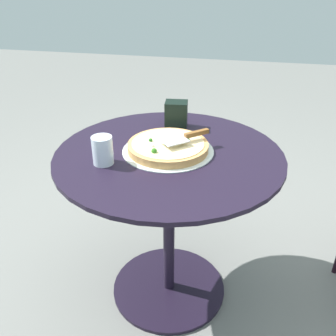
# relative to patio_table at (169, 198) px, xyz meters

# --- Properties ---
(ground_plane) EXTENTS (10.00, 10.00, 0.00)m
(ground_plane) POSITION_rel_patio_table_xyz_m (0.00, 0.00, -0.54)
(ground_plane) COLOR slate
(patio_table) EXTENTS (0.92, 0.92, 0.75)m
(patio_table) POSITION_rel_patio_table_xyz_m (0.00, 0.00, 0.00)
(patio_table) COLOR black
(patio_table) RESTS_ON ground
(pizza_on_tray) EXTENTS (0.37, 0.37, 0.05)m
(pizza_on_tray) POSITION_rel_patio_table_xyz_m (-0.01, 0.01, 0.23)
(pizza_on_tray) COLOR silver
(pizza_on_tray) RESTS_ON patio_table
(pizza_server) EXTENTS (0.19, 0.18, 0.02)m
(pizza_server) POSITION_rel_patio_table_xyz_m (0.06, 0.04, 0.28)
(pizza_server) COLOR silver
(pizza_server) RESTS_ON pizza_on_tray
(drinking_cup) EXTENTS (0.08, 0.08, 0.11)m
(drinking_cup) POSITION_rel_patio_table_xyz_m (-0.22, -0.14, 0.27)
(drinking_cup) COLOR silver
(drinking_cup) RESTS_ON patio_table
(napkin_dispenser) EXTENTS (0.11, 0.09, 0.12)m
(napkin_dispenser) POSITION_rel_patio_table_xyz_m (-0.02, 0.27, 0.28)
(napkin_dispenser) COLOR black
(napkin_dispenser) RESTS_ON patio_table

